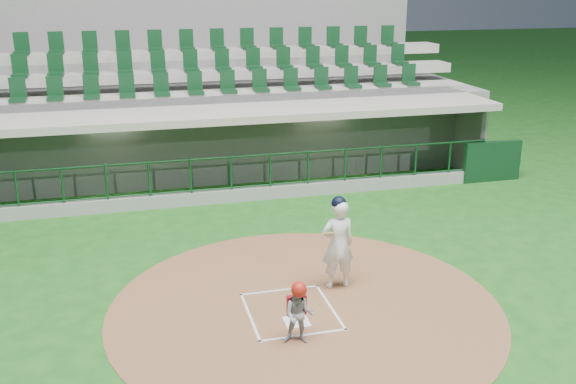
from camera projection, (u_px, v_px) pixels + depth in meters
name	position (u px, v px, depth m)	size (l,w,h in m)	color
ground	(287.00, 304.00, 11.88)	(120.00, 120.00, 0.00)	#174F16
dirt_circle	(305.00, 307.00, 11.76)	(7.20, 7.20, 0.01)	brown
home_plate	(296.00, 322.00, 11.23)	(0.43, 0.43, 0.02)	white
batter_box_chalk	(291.00, 311.00, 11.60)	(1.55, 1.80, 0.01)	white
dugout_structure	(223.00, 150.00, 18.79)	(16.40, 3.70, 3.00)	slate
seating_deck	(206.00, 114.00, 21.44)	(17.00, 6.72, 5.15)	slate
batter	(338.00, 243.00, 12.24)	(0.87, 0.87, 1.87)	white
catcher	(299.00, 312.00, 10.45)	(0.59, 0.52, 1.10)	#95959A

